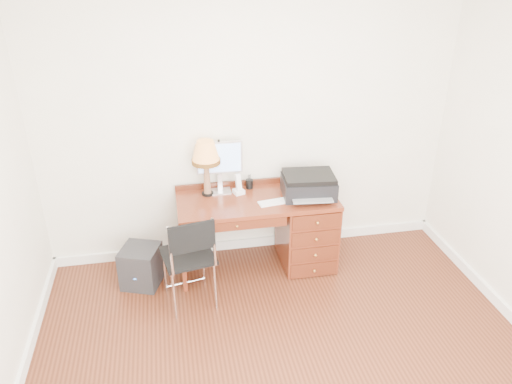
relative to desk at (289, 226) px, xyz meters
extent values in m
plane|color=#3F1A0E|center=(-0.32, -1.40, -0.41)|extent=(4.00, 4.00, 0.00)
plane|color=white|center=(-0.32, 0.35, 0.94)|extent=(4.00, 0.00, 4.00)
cube|color=white|center=(-0.32, 0.33, -0.36)|extent=(4.00, 0.03, 0.10)
cube|color=maroon|center=(-0.32, -0.01, 0.32)|extent=(1.50, 0.65, 0.04)
cube|color=maroon|center=(0.18, -0.01, -0.06)|extent=(0.50, 0.61, 0.71)
cube|color=maroon|center=(-1.05, -0.01, -0.06)|extent=(0.04, 0.61, 0.71)
cube|color=#562111|center=(-0.56, 0.29, 0.05)|extent=(0.96, 0.03, 0.39)
cube|color=#562111|center=(-0.56, -0.31, 0.25)|extent=(0.91, 0.03, 0.09)
sphere|color=#BF8C3F|center=(0.18, -0.34, -0.06)|extent=(0.03, 0.03, 0.03)
cube|color=silver|center=(-0.64, 0.20, 0.34)|extent=(0.20, 0.14, 0.01)
cube|color=silver|center=(-0.64, 0.24, 0.43)|extent=(0.04, 0.03, 0.16)
cube|color=silver|center=(-0.64, 0.22, 0.68)|extent=(0.44, 0.04, 0.32)
cube|color=#4C8CF2|center=(-0.64, 0.20, 0.68)|extent=(0.40, 0.01, 0.28)
cube|color=white|center=(-0.14, -0.12, 0.34)|extent=(0.39, 0.16, 0.01)
cylinder|color=black|center=(0.13, -0.09, 0.34)|extent=(0.22, 0.22, 0.01)
ellipsoid|color=white|center=(0.13, -0.09, 0.36)|extent=(0.10, 0.06, 0.04)
cube|color=black|center=(0.17, -0.02, 0.42)|extent=(0.52, 0.42, 0.17)
cube|color=black|center=(0.17, -0.02, 0.53)|extent=(0.50, 0.40, 0.04)
cylinder|color=black|center=(-0.77, 0.16, 0.35)|extent=(0.11, 0.11, 0.02)
cone|color=#906244|center=(-0.77, 0.16, 0.52)|extent=(0.07, 0.07, 0.32)
cone|color=#D78A43|center=(-0.77, 0.16, 0.78)|extent=(0.26, 0.26, 0.20)
cylinder|color=#593814|center=(-0.77, 0.16, 0.68)|extent=(0.27, 0.27, 0.04)
cube|color=white|center=(-0.47, 0.13, 0.36)|extent=(0.12, 0.12, 0.04)
cube|color=white|center=(-0.47, 0.13, 0.46)|extent=(0.06, 0.07, 0.16)
cylinder|color=black|center=(-0.35, 0.22, 0.38)|extent=(0.07, 0.07, 0.09)
cube|color=black|center=(-1.01, -0.44, 0.07)|extent=(0.50, 0.50, 0.03)
cube|color=black|center=(-1.01, -0.64, 0.37)|extent=(0.38, 0.10, 0.26)
cylinder|color=silver|center=(-1.20, -0.26, -0.17)|extent=(0.02, 0.02, 0.48)
cylinder|color=silver|center=(-0.83, -0.26, -0.17)|extent=(0.02, 0.02, 0.48)
cylinder|color=silver|center=(-1.20, -0.62, -0.17)|extent=(0.02, 0.02, 0.48)
cylinder|color=silver|center=(-0.83, -0.62, -0.17)|extent=(0.02, 0.02, 0.48)
cylinder|color=silver|center=(-1.20, -0.64, 0.28)|extent=(0.02, 0.02, 0.43)
cylinder|color=silver|center=(-0.83, -0.64, 0.28)|extent=(0.02, 0.02, 0.43)
cube|color=black|center=(-1.44, -0.10, -0.22)|extent=(0.43, 0.43, 0.39)
camera|label=1|loc=(-1.10, -4.10, 2.50)|focal=35.00mm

